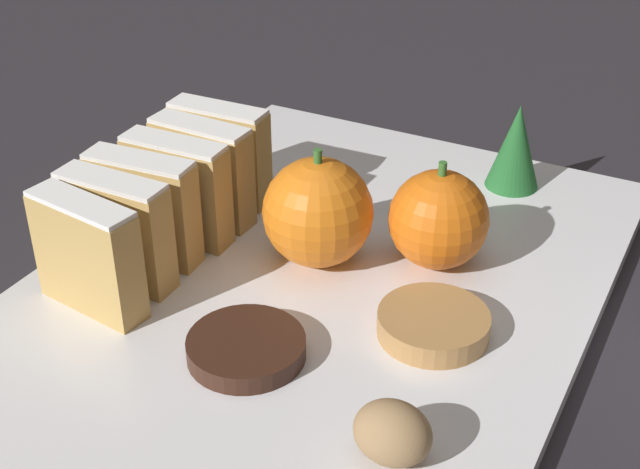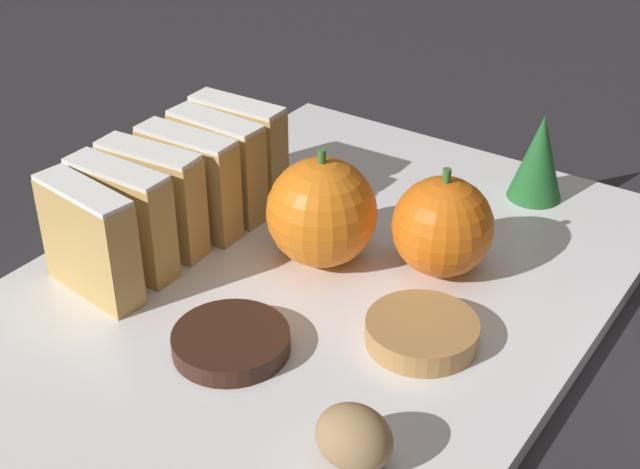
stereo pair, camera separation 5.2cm
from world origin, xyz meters
name	(u,v)px [view 2 (the right image)]	position (x,y,z in m)	size (l,w,h in m)	color
ground_plane	(320,293)	(0.00, 0.00, 0.00)	(6.00, 6.00, 0.00)	#28262B
serving_platter	(320,285)	(0.00, 0.00, 0.01)	(0.32, 0.43, 0.01)	white
stollen_slice_front	(89,241)	(-0.10, -0.09, 0.05)	(0.07, 0.03, 0.07)	tan
stollen_slice_second	(122,218)	(-0.10, -0.06, 0.05)	(0.07, 0.02, 0.07)	tan
stollen_slice_third	(153,198)	(-0.11, -0.03, 0.05)	(0.07, 0.03, 0.07)	tan
stollen_slice_fourth	(189,182)	(-0.10, 0.00, 0.05)	(0.07, 0.02, 0.07)	tan
stollen_slice_fifth	(218,166)	(-0.10, 0.03, 0.05)	(0.07, 0.02, 0.07)	tan
stollen_slice_sixth	(239,148)	(-0.11, 0.06, 0.05)	(0.07, 0.02, 0.07)	tan
orange_near	(322,212)	(-0.01, 0.02, 0.05)	(0.07, 0.07, 0.08)	orange
orange_far	(443,227)	(0.06, 0.05, 0.04)	(0.06, 0.06, 0.07)	orange
walnut	(354,437)	(0.10, -0.12, 0.03)	(0.04, 0.03, 0.03)	#9E7A51
chocolate_cookie	(227,340)	(0.00, -0.08, 0.02)	(0.06, 0.06, 0.01)	#381E14
gingerbread_cookie	(422,332)	(0.08, -0.02, 0.02)	(0.06, 0.06, 0.01)	#B27F47
evergreen_sprig	(539,157)	(0.07, 0.17, 0.04)	(0.04, 0.04, 0.06)	#23662D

